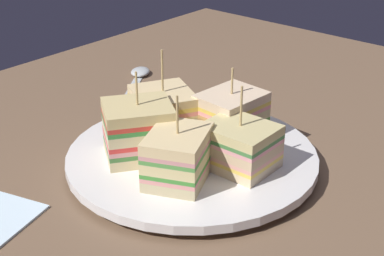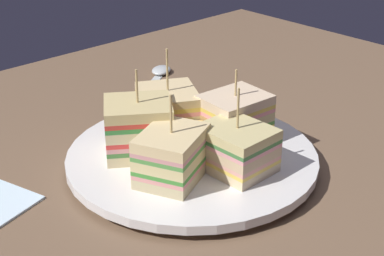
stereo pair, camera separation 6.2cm
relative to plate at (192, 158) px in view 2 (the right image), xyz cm
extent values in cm
cube|color=brown|center=(0.00, 0.00, -1.97)|extent=(108.11, 84.84, 1.80)
cylinder|color=white|center=(0.00, 0.00, -0.67)|extent=(16.92, 16.92, 0.79)
cylinder|color=white|center=(0.00, 0.00, 0.21)|extent=(27.29, 27.29, 0.97)
cube|color=beige|center=(-0.97, 5.61, 1.20)|extent=(5.97, 7.10, 1.00)
cube|color=#B2844C|center=(-0.93, 2.17, 1.20)|extent=(5.76, 0.36, 1.00)
cube|color=#FAD054|center=(-0.97, 5.61, 1.91)|extent=(5.97, 7.10, 0.43)
cube|color=#EFA696|center=(-0.97, 5.61, 2.33)|extent=(5.97, 7.10, 0.43)
cube|color=#D7B489|center=(-0.97, 5.61, 3.05)|extent=(5.97, 7.10, 1.00)
cube|color=#B2844C|center=(-0.93, 2.17, 3.05)|extent=(5.76, 0.36, 1.00)
cube|color=pink|center=(-0.97, 5.61, 3.76)|extent=(5.97, 7.10, 0.43)
cube|color=#468141|center=(-0.97, 5.61, 4.18)|extent=(5.97, 7.10, 0.43)
cube|color=#D4C382|center=(-0.97, 5.61, 4.90)|extent=(5.97, 7.10, 1.00)
cylinder|color=tan|center=(-0.97, 5.61, 7.54)|extent=(0.24, 0.24, 4.28)
cube|color=beige|center=(-5.61, 0.97, 1.22)|extent=(7.45, 6.19, 1.05)
cube|color=#B2844C|center=(-2.18, 0.70, 1.22)|extent=(0.72, 5.54, 1.05)
cube|color=pink|center=(-5.61, 0.97, 1.97)|extent=(7.45, 6.19, 0.46)
cube|color=#FED656|center=(-5.61, 0.97, 2.44)|extent=(7.45, 6.19, 0.46)
cube|color=#488C30|center=(-5.61, 0.97, 2.90)|extent=(7.45, 6.19, 0.46)
cube|color=#D3BC83|center=(-5.61, 0.97, 3.65)|extent=(7.45, 6.19, 1.05)
cube|color=#B2844C|center=(-2.18, 0.70, 3.65)|extent=(0.72, 5.54, 1.05)
cube|color=pink|center=(-5.61, 0.97, 4.41)|extent=(7.45, 6.19, 0.46)
cube|color=#EAC84F|center=(-5.61, 0.97, 4.87)|extent=(7.45, 6.19, 0.46)
cube|color=beige|center=(-5.61, 0.97, 5.62)|extent=(7.45, 6.19, 1.05)
cylinder|color=tan|center=(-5.61, 0.97, 7.65)|extent=(0.24, 0.24, 3.01)
cube|color=beige|center=(-1.39, -5.52, 1.15)|extent=(9.00, 9.24, 0.90)
cube|color=#B2844C|center=(0.28, -2.51, 1.15)|extent=(5.61, 3.29, 0.90)
cube|color=#D24836|center=(-1.39, -5.52, 1.85)|extent=(9.00, 9.24, 0.51)
cube|color=pink|center=(-1.39, -5.52, 2.37)|extent=(9.00, 9.24, 0.51)
cube|color=#428139|center=(-1.39, -5.52, 2.88)|extent=(9.00, 9.24, 0.51)
cube|color=beige|center=(-1.39, -5.52, 3.59)|extent=(9.00, 9.24, 0.90)
cube|color=#B2844C|center=(0.28, -2.51, 3.59)|extent=(5.61, 3.29, 0.90)
cube|color=pink|center=(-1.39, -5.52, 4.30)|extent=(9.00, 9.24, 0.51)
cube|color=#F0CB54|center=(-1.39, -5.52, 4.81)|extent=(9.00, 9.24, 0.51)
cube|color=beige|center=(-1.39, -5.52, 5.52)|extent=(9.00, 9.24, 0.90)
cylinder|color=tan|center=(-1.39, -5.52, 8.42)|extent=(0.24, 0.24, 4.90)
cube|color=beige|center=(4.16, -3.88, 1.27)|extent=(9.24, 9.02, 1.14)
cube|color=#9E7242|center=(1.35, -1.90, 1.27)|extent=(3.67, 5.03, 1.14)
cube|color=#427B39|center=(4.16, -3.88, 2.10)|extent=(9.24, 9.02, 0.51)
cube|color=pink|center=(4.16, -3.88, 2.61)|extent=(9.24, 9.02, 0.51)
cube|color=#E33837|center=(4.16, -3.88, 3.12)|extent=(9.24, 9.02, 0.51)
cube|color=beige|center=(4.16, -3.88, 3.95)|extent=(9.24, 9.02, 1.14)
cube|color=#B2844C|center=(1.35, -1.90, 3.95)|extent=(3.67, 5.03, 1.14)
cube|color=#398D40|center=(4.16, -3.88, 4.78)|extent=(9.24, 9.02, 0.51)
cube|color=red|center=(4.16, -3.88, 5.29)|extent=(9.24, 9.02, 0.51)
cube|color=#D7BF7D|center=(4.16, -3.88, 6.12)|extent=(9.24, 9.02, 1.14)
cylinder|color=tan|center=(4.16, -3.88, 8.50)|extent=(0.24, 0.24, 3.62)
cube|color=#CFBC8A|center=(5.10, 2.53, 1.25)|extent=(8.67, 7.92, 1.11)
cube|color=#9E7242|center=(1.96, 1.12, 1.25)|extent=(2.47, 5.06, 1.11)
cube|color=pink|center=(5.10, 2.53, 2.03)|extent=(8.67, 7.92, 0.45)
cube|color=#429335|center=(5.10, 2.53, 2.48)|extent=(8.67, 7.92, 0.45)
cube|color=beige|center=(5.10, 2.53, 3.26)|extent=(8.67, 7.92, 1.11)
cube|color=#B2844C|center=(1.96, 1.12, 3.26)|extent=(2.47, 5.06, 1.11)
cube|color=#549C45|center=(5.10, 2.53, 4.03)|extent=(8.67, 7.92, 0.45)
cube|color=#DC9491|center=(5.10, 2.53, 4.49)|extent=(8.67, 7.92, 0.45)
cube|color=beige|center=(5.10, 2.53, 5.26)|extent=(8.67, 7.92, 1.11)
cylinder|color=tan|center=(5.10, 2.53, 7.80)|extent=(0.24, 0.24, 3.96)
cylinder|color=#F0C973|center=(0.70, -1.79, 1.02)|extent=(4.54, 4.55, 0.62)
cylinder|color=#DBC161|center=(1.83, -0.48, 1.48)|extent=(5.60, 5.60, 0.74)
cylinder|color=#D5B661|center=(1.89, -0.24, 1.77)|extent=(5.07, 5.06, 0.78)
cylinder|color=#E4CD78|center=(-0.52, 0.27, 2.37)|extent=(4.82, 4.85, 0.84)
cylinder|color=#E3D17E|center=(1.32, -0.12, 2.83)|extent=(5.35, 5.32, 0.96)
cylinder|color=#E0C668|center=(-0.06, 0.25, 3.65)|extent=(5.69, 5.68, 0.77)
cube|color=silver|center=(-9.89, -20.20, -0.94)|extent=(10.96, 7.87, 0.25)
ellipsoid|color=silver|center=(-16.34, -24.50, -0.57)|extent=(4.82, 4.51, 1.00)
camera|label=1|loc=(42.36, 36.36, 31.03)|focal=54.61mm
camera|label=2|loc=(38.06, 40.84, 31.03)|focal=54.61mm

